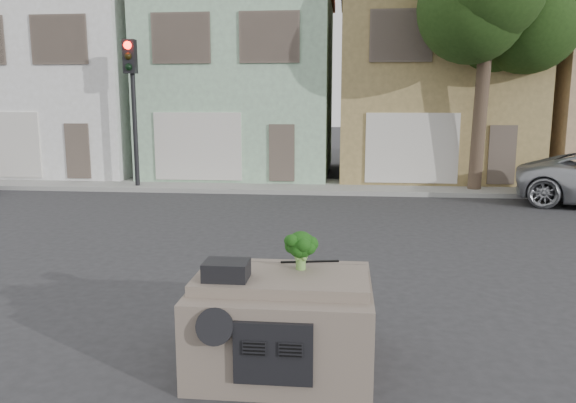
# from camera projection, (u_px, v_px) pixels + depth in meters

# --- Properties ---
(ground_plane) EXTENTS (120.00, 120.00, 0.00)m
(ground_plane) POSITION_uv_depth(u_px,v_px,m) (303.00, 282.00, 9.51)
(ground_plane) COLOR #303033
(ground_plane) RESTS_ON ground
(sidewalk) EXTENTS (40.00, 3.00, 0.15)m
(sidewalk) POSITION_uv_depth(u_px,v_px,m) (325.00, 186.00, 19.78)
(sidewalk) COLOR gray
(sidewalk) RESTS_ON ground
(townhouse_white) EXTENTS (7.20, 8.20, 7.55)m
(townhouse_white) POSITION_uv_depth(u_px,v_px,m) (74.00, 84.00, 24.15)
(townhouse_white) COLOR white
(townhouse_white) RESTS_ON ground
(townhouse_mint) EXTENTS (7.20, 8.20, 7.55)m
(townhouse_mint) POSITION_uv_depth(u_px,v_px,m) (246.00, 83.00, 23.40)
(townhouse_mint) COLOR #9BC29F
(townhouse_mint) RESTS_ON ground
(townhouse_tan) EXTENTS (7.20, 8.20, 7.55)m
(townhouse_tan) POSITION_uv_depth(u_px,v_px,m) (429.00, 83.00, 22.65)
(townhouse_tan) COLOR #9B844F
(townhouse_tan) RESTS_ON ground
(traffic_signal) EXTENTS (0.40, 0.40, 5.10)m
(traffic_signal) POSITION_uv_depth(u_px,v_px,m) (133.00, 116.00, 19.02)
(traffic_signal) COLOR black
(traffic_signal) RESTS_ON ground
(tree_near) EXTENTS (4.40, 4.00, 8.50)m
(tree_near) POSITION_uv_depth(u_px,v_px,m) (483.00, 63.00, 17.87)
(tree_near) COLOR #1D3611
(tree_near) RESTS_ON ground
(car_dashboard) EXTENTS (2.00, 1.80, 1.12)m
(car_dashboard) POSITION_uv_depth(u_px,v_px,m) (283.00, 318.00, 6.48)
(car_dashboard) COLOR #726457
(car_dashboard) RESTS_ON ground
(instrument_hump) EXTENTS (0.48, 0.38, 0.20)m
(instrument_hump) POSITION_uv_depth(u_px,v_px,m) (226.00, 270.00, 6.08)
(instrument_hump) COLOR black
(instrument_hump) RESTS_ON car_dashboard
(wiper_arm) EXTENTS (0.69, 0.15, 0.02)m
(wiper_arm) POSITION_uv_depth(u_px,v_px,m) (310.00, 262.00, 6.72)
(wiper_arm) COLOR black
(wiper_arm) RESTS_ON car_dashboard
(broccoli) EXTENTS (0.39, 0.39, 0.46)m
(broccoli) POSITION_uv_depth(u_px,v_px,m) (301.00, 250.00, 6.41)
(broccoli) COLOR #13390D
(broccoli) RESTS_ON car_dashboard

